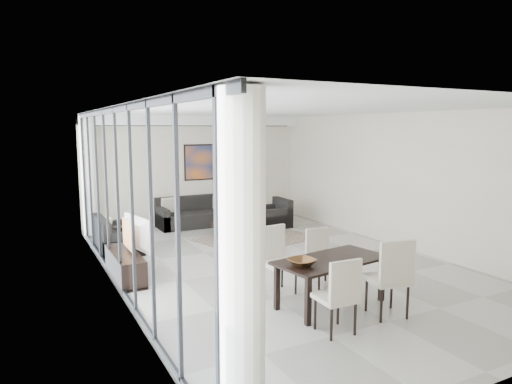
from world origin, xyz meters
TOP-DOWN VIEW (x-y plane):
  - room_shell at (0.46, 0.00)m, footprint 6.00×9.00m
  - window_wall at (-2.86, 0.00)m, footprint 0.37×8.95m
  - soffit at (0.00, 4.30)m, footprint 5.98×0.40m
  - painting at (0.50, 4.47)m, footprint 1.68×0.04m
  - chandelier at (0.30, 2.50)m, footprint 0.66×0.66m
  - rug at (0.54, 2.06)m, footprint 2.93×2.53m
  - coffee_table at (0.09, 2.59)m, footprint 0.93×0.93m
  - bowl_coffee at (0.12, 2.61)m, footprint 0.24×0.24m
  - sofa_main at (-0.13, 4.07)m, footprint 2.12×0.87m
  - loveseat at (-2.54, 2.52)m, footprint 0.81×1.44m
  - armchair at (1.59, 3.05)m, footprint 0.84×0.88m
  - side_table at (-2.41, 2.60)m, footprint 0.35×0.35m
  - tv_console at (-2.76, 0.56)m, footprint 0.42×1.48m
  - television at (-2.60, 0.62)m, footprint 0.33×1.03m
  - dining_table at (-0.35, -2.04)m, footprint 1.78×1.07m
  - dining_chair_sw at (-0.85, -2.89)m, footprint 0.47×0.47m
  - dining_chair_se at (0.09, -2.80)m, footprint 0.61×0.61m
  - dining_chair_nw at (-0.77, -1.16)m, footprint 0.51×0.51m
  - dining_chair_ne at (0.05, -1.20)m, footprint 0.45×0.45m
  - bowl_dining at (-0.90, -2.11)m, footprint 0.42×0.42m

SIDE VIEW (x-z plane):
  - rug at x=0.54m, z-range 0.00..0.01m
  - coffee_table at x=0.09m, z-range 0.02..0.35m
  - tv_console at x=-2.76m, z-range 0.00..0.46m
  - loveseat at x=-2.54m, z-range -0.12..0.61m
  - armchair at x=1.59m, z-range -0.11..0.61m
  - sofa_main at x=-0.13m, z-range -0.12..0.65m
  - side_table at x=-2.41m, z-range 0.08..0.56m
  - bowl_coffee at x=0.12m, z-range 0.33..0.39m
  - dining_chair_ne at x=0.05m, z-range 0.07..0.99m
  - dining_chair_sw at x=-0.85m, z-range 0.07..1.07m
  - dining_chair_nw at x=-0.77m, z-range 0.08..1.12m
  - dining_table at x=-0.35m, z-range 0.26..0.96m
  - dining_chair_se at x=0.09m, z-range 0.09..1.19m
  - bowl_dining at x=-0.90m, z-range 0.70..0.79m
  - television at x=-2.60m, z-range 0.46..1.05m
  - room_shell at x=0.46m, z-range 0.00..2.90m
  - window_wall at x=-2.86m, z-range 0.02..2.92m
  - painting at x=0.50m, z-range 1.16..2.14m
  - chandelier at x=0.30m, z-range 2.00..2.71m
  - soffit at x=0.00m, z-range 2.64..2.90m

